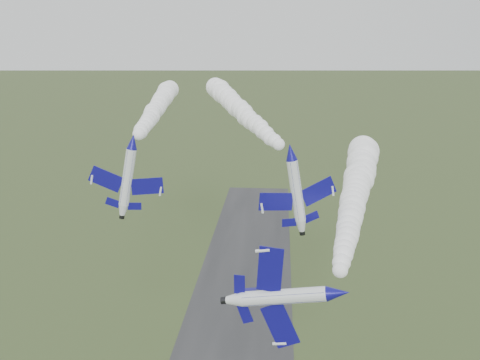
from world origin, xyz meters
name	(u,v)px	position (x,y,z in m)	size (l,w,h in m)	color
jet_lead	(338,294)	(14.85, -0.90, 34.59)	(5.33, 13.98, 11.37)	white
smoke_trail_jet_lead	(356,193)	(20.61, 30.28, 36.46)	(5.77, 56.75, 5.77)	white
jet_pair_left	(133,142)	(-11.61, 18.72, 46.41)	(10.23, 12.36, 3.45)	white
smoke_trail_jet_pair_left	(157,106)	(-15.85, 52.39, 47.01)	(4.42, 61.31, 4.42)	white
jet_pair_right	(291,152)	(10.00, 19.11, 45.23)	(11.19, 13.16, 3.65)	white
smoke_trail_jet_pair_right	(238,108)	(0.31, 51.25, 46.94)	(4.61, 59.78, 4.61)	white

